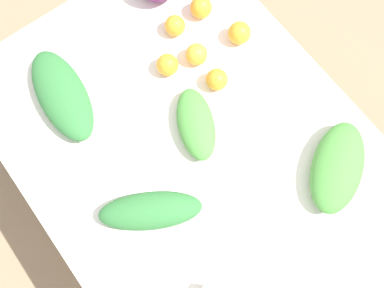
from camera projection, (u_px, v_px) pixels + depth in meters
name	position (u px, v px, depth m)	size (l,w,h in m)	color
ground_plane	(192.00, 186.00, 2.12)	(8.00, 8.00, 0.00)	#937A5B
dining_table	(192.00, 152.00, 1.52)	(1.47, 1.09, 0.71)	silver
greens_bunch_scallion	(150.00, 211.00, 1.34)	(0.33, 0.12, 0.08)	#337538
greens_bunch_beet_tops	(196.00, 124.00, 1.43)	(0.26, 0.12, 0.08)	#4C933D
greens_bunch_kale	(337.00, 167.00, 1.38)	(0.32, 0.16, 0.09)	#4C933D
greens_bunch_chard	(62.00, 95.00, 1.45)	(0.37, 0.16, 0.09)	#337538
orange_0	(239.00, 33.00, 1.52)	(0.08, 0.08, 0.08)	orange
orange_1	(217.00, 80.00, 1.47)	(0.08, 0.08, 0.08)	orange
orange_2	(197.00, 54.00, 1.50)	(0.08, 0.08, 0.08)	#F9A833
orange_3	(175.00, 26.00, 1.54)	(0.08, 0.08, 0.08)	orange
orange_4	(168.00, 65.00, 1.49)	(0.08, 0.08, 0.08)	orange
orange_5	(201.00, 7.00, 1.55)	(0.08, 0.08, 0.08)	orange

